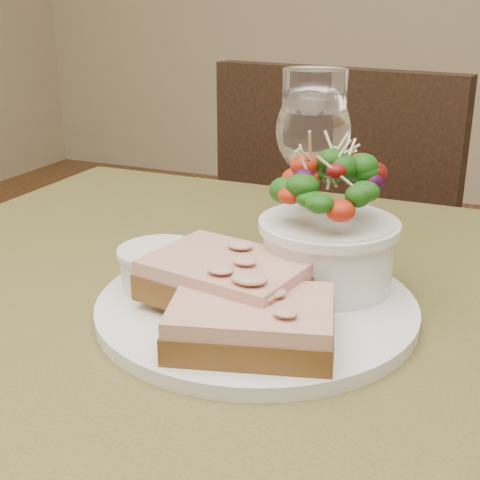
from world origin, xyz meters
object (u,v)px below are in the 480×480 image
at_px(dinner_plate, 256,306).
at_px(wine_glass, 313,136).
at_px(sandwich_front, 252,322).
at_px(sandwich_back, 227,279).
at_px(cafe_table, 222,416).
at_px(chair_far, 355,360).
at_px(salad_bowl, 329,222).
at_px(ramekin, 161,265).

relative_size(dinner_plate, wine_glass, 1.56).
distance_m(sandwich_front, sandwich_back, 0.06).
bearing_deg(dinner_plate, cafe_table, -145.73).
relative_size(chair_far, sandwich_front, 6.40).
xyz_separation_m(cafe_table, wine_glass, (0.02, 0.18, 0.22)).
height_order(chair_far, sandwich_back, chair_far).
distance_m(dinner_plate, sandwich_front, 0.08).
xyz_separation_m(chair_far, salad_bowl, (0.11, -0.67, 0.53)).
distance_m(ramekin, wine_glass, 0.21).
bearing_deg(cafe_table, salad_bowl, 45.60).
bearing_deg(cafe_table, chair_far, 93.29).
height_order(chair_far, wine_glass, wine_glass).
bearing_deg(cafe_table, wine_glass, 83.19).
bearing_deg(chair_far, ramekin, 96.39).
height_order(cafe_table, salad_bowl, salad_bowl).
relative_size(chair_far, dinner_plate, 3.30).
height_order(salad_bowl, wine_glass, wine_glass).
relative_size(cafe_table, dinner_plate, 2.93).
distance_m(cafe_table, salad_bowl, 0.20).
bearing_deg(dinner_plate, chair_far, 95.35).
relative_size(sandwich_back, ramekin, 2.00).
distance_m(dinner_plate, sandwich_back, 0.04).
relative_size(ramekin, salad_bowl, 0.56).
bearing_deg(chair_far, cafe_table, 101.25).
relative_size(chair_far, ramekin, 12.67).
height_order(sandwich_front, ramekin, ramekin).
relative_size(sandwich_front, sandwich_back, 0.99).
distance_m(cafe_table, chair_far, 0.83).
height_order(chair_far, ramekin, chair_far).
relative_size(salad_bowl, wine_glass, 0.73).
height_order(ramekin, wine_glass, wine_glass).
relative_size(dinner_plate, ramekin, 3.84).
distance_m(chair_far, ramekin, 0.88).
bearing_deg(ramekin, dinner_plate, 4.12).
relative_size(sandwich_front, ramekin, 1.98).
bearing_deg(wine_glass, dinner_plate, -88.55).
bearing_deg(wine_glass, chair_far, 96.45).
xyz_separation_m(cafe_table, sandwich_front, (0.05, -0.05, 0.13)).
distance_m(dinner_plate, ramekin, 0.09).
xyz_separation_m(chair_far, ramekin, (-0.02, -0.73, 0.49)).
bearing_deg(ramekin, sandwich_front, -29.42).
bearing_deg(dinner_plate, salad_bowl, 50.42).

